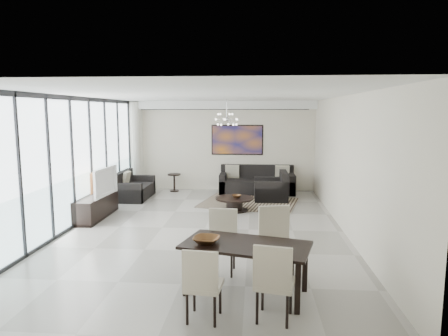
# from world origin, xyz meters

# --- Properties ---
(room_shell) EXTENTS (6.00, 9.00, 2.90)m
(room_shell) POSITION_xyz_m (0.46, 0.00, 1.45)
(room_shell) COLOR #A8A39B
(room_shell) RESTS_ON ground
(window_wall) EXTENTS (0.37, 8.95, 2.90)m
(window_wall) POSITION_xyz_m (-2.86, 0.00, 1.47)
(window_wall) COLOR silver
(window_wall) RESTS_ON floor
(soffit) EXTENTS (5.98, 0.40, 0.26)m
(soffit) POSITION_xyz_m (0.00, 4.30, 2.77)
(soffit) COLOR white
(soffit) RESTS_ON room_shell
(painting) EXTENTS (1.68, 0.04, 0.98)m
(painting) POSITION_xyz_m (0.50, 4.47, 1.65)
(painting) COLOR #C76C1B
(painting) RESTS_ON room_shell
(chandelier) EXTENTS (0.66, 0.66, 0.71)m
(chandelier) POSITION_xyz_m (0.30, 2.50, 2.35)
(chandelier) COLOR silver
(chandelier) RESTS_ON room_shell
(rug) EXTENTS (2.94, 2.49, 0.01)m
(rug) POSITION_xyz_m (0.93, 2.60, 0.01)
(rug) COLOR black
(rug) RESTS_ON floor
(coffee_table) EXTENTS (0.99, 0.99, 0.35)m
(coffee_table) POSITION_xyz_m (0.56, 1.67, 0.20)
(coffee_table) COLOR black
(coffee_table) RESTS_ON floor
(bowl_coffee) EXTENTS (0.28, 0.28, 0.07)m
(bowl_coffee) POSITION_xyz_m (0.62, 1.67, 0.38)
(bowl_coffee) COLOR brown
(bowl_coffee) RESTS_ON coffee_table
(sofa_main) EXTENTS (2.35, 0.96, 0.85)m
(sofa_main) POSITION_xyz_m (1.16, 4.07, 0.29)
(sofa_main) COLOR black
(sofa_main) RESTS_ON floor
(loveseat) EXTENTS (0.89, 1.59, 0.79)m
(loveseat) POSITION_xyz_m (-2.55, 2.96, 0.27)
(loveseat) COLOR black
(loveseat) RESTS_ON floor
(armchair) EXTENTS (0.96, 1.02, 0.84)m
(armchair) POSITION_xyz_m (1.59, 3.05, 0.29)
(armchair) COLOR black
(armchair) RESTS_ON floor
(side_table) EXTENTS (0.42, 0.42, 0.58)m
(side_table) POSITION_xyz_m (-1.51, 4.07, 0.39)
(side_table) COLOR black
(side_table) RESTS_ON floor
(tv_console) EXTENTS (0.50, 1.77, 0.55)m
(tv_console) POSITION_xyz_m (-2.76, 0.72, 0.28)
(tv_console) COLOR black
(tv_console) RESTS_ON floor
(television) EXTENTS (0.23, 1.18, 0.68)m
(television) POSITION_xyz_m (-2.60, 0.71, 0.89)
(television) COLOR gray
(television) RESTS_ON tv_console
(dining_table) EXTENTS (1.92, 1.29, 0.73)m
(dining_table) POSITION_xyz_m (0.97, -3.10, 0.64)
(dining_table) COLOR black
(dining_table) RESTS_ON floor
(dining_chair_sw) EXTENTS (0.48, 0.48, 0.94)m
(dining_chair_sw) POSITION_xyz_m (0.47, -3.94, 0.54)
(dining_chair_sw) COLOR #BBB29B
(dining_chair_sw) RESTS_ON floor
(dining_chair_se) EXTENTS (0.54, 0.54, 1.00)m
(dining_chair_se) POSITION_xyz_m (1.32, -3.88, 0.58)
(dining_chair_se) COLOR #BBB29B
(dining_chair_se) RESTS_ON floor
(dining_chair_nw) EXTENTS (0.48, 0.48, 1.00)m
(dining_chair_nw) POSITION_xyz_m (0.57, -2.29, 0.58)
(dining_chair_nw) COLOR #BBB29B
(dining_chair_nw) RESTS_ON floor
(dining_chair_ne) EXTENTS (0.59, 0.59, 1.08)m
(dining_chair_ne) POSITION_xyz_m (1.42, -2.37, 0.62)
(dining_chair_ne) COLOR #BBB29B
(dining_chair_ne) RESTS_ON floor
(bowl_dining) EXTENTS (0.43, 0.43, 0.09)m
(bowl_dining) POSITION_xyz_m (0.42, -3.12, 0.77)
(bowl_dining) COLOR brown
(bowl_dining) RESTS_ON dining_table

